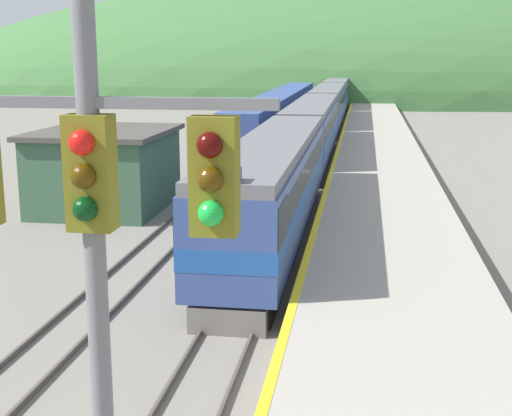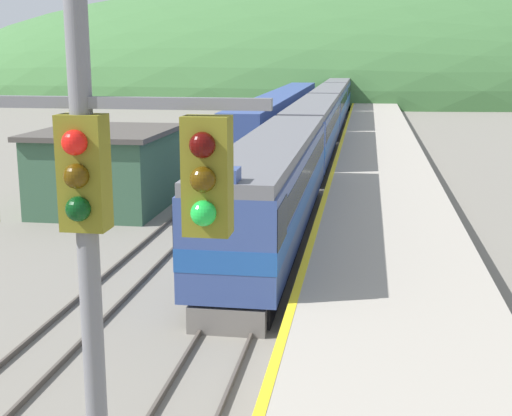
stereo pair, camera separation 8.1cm
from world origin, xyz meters
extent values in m
cube|color=#4C443D|center=(-0.72, 70.00, 0.08)|extent=(0.08, 180.00, 0.16)
cube|color=#4C443D|center=(0.72, 70.00, 0.08)|extent=(0.08, 180.00, 0.16)
cube|color=#4C443D|center=(-5.13, 70.00, 0.08)|extent=(0.08, 180.00, 0.16)
cube|color=#4C443D|center=(-3.69, 70.00, 0.08)|extent=(0.08, 180.00, 0.16)
cube|color=#9E9689|center=(4.61, 50.00, 0.50)|extent=(5.81, 140.00, 1.01)
cube|color=yellow|center=(1.83, 50.00, 1.01)|extent=(0.24, 140.00, 0.01)
ellipsoid|color=#3D6B38|center=(0.00, 127.63, 0.00)|extent=(159.55, 71.80, 39.81)
cube|color=#385B42|center=(-8.99, 29.77, 1.85)|extent=(5.74, 6.91, 3.70)
cube|color=#47423D|center=(-8.99, 29.77, 3.82)|extent=(6.24, 7.41, 0.24)
cube|color=black|center=(0.00, 24.88, 0.42)|extent=(2.31, 19.44, 0.85)
cube|color=#334784|center=(0.00, 24.88, 2.35)|extent=(2.82, 20.68, 3.00)
cube|color=#1E4C99|center=(0.00, 24.88, 2.11)|extent=(2.85, 20.70, 0.66)
cube|color=black|center=(0.00, 24.88, 3.01)|extent=(2.84, 19.44, 0.90)
cube|color=slate|center=(0.00, 24.88, 4.05)|extent=(2.65, 20.68, 0.40)
cube|color=black|center=(0.00, 15.67, 3.01)|extent=(2.86, 2.20, 1.20)
cube|color=#334784|center=(0.00, 14.99, 4.43)|extent=(0.64, 0.80, 0.36)
cube|color=slate|center=(0.00, 14.74, 0.38)|extent=(2.20, 0.40, 0.77)
cube|color=black|center=(0.00, 46.40, 0.42)|extent=(2.31, 19.33, 0.85)
cube|color=#334784|center=(0.00, 46.40, 2.35)|extent=(2.82, 20.56, 3.00)
cube|color=#1E4C99|center=(0.00, 46.40, 2.11)|extent=(2.85, 20.58, 0.66)
cube|color=black|center=(0.00, 46.40, 3.01)|extent=(2.84, 19.33, 0.90)
cube|color=slate|center=(0.00, 46.40, 4.05)|extent=(2.65, 20.56, 0.40)
cube|color=black|center=(0.00, 67.86, 0.42)|extent=(2.31, 19.33, 0.85)
cube|color=#334784|center=(0.00, 67.86, 2.35)|extent=(2.82, 20.56, 3.00)
cube|color=#1E4C99|center=(0.00, 67.86, 2.11)|extent=(2.85, 20.58, 0.66)
cube|color=black|center=(0.00, 67.86, 3.01)|extent=(2.84, 19.33, 0.90)
cube|color=slate|center=(0.00, 67.86, 4.05)|extent=(2.65, 20.56, 0.40)
cube|color=black|center=(0.00, 89.32, 0.42)|extent=(2.31, 19.33, 0.85)
cube|color=#334784|center=(0.00, 89.32, 2.35)|extent=(2.82, 20.56, 3.00)
cube|color=#1E4C99|center=(0.00, 89.32, 2.11)|extent=(2.85, 20.58, 0.66)
cube|color=black|center=(0.00, 89.32, 3.01)|extent=(2.84, 19.33, 0.90)
cube|color=slate|center=(0.00, 89.32, 4.05)|extent=(2.65, 20.56, 0.40)
cube|color=black|center=(-4.41, 64.30, 0.40)|extent=(2.46, 45.19, 0.80)
cube|color=#334784|center=(-4.41, 64.30, 2.32)|extent=(2.90, 47.07, 3.03)
cube|color=slate|center=(1.22, 2.39, 7.22)|extent=(3.30, 0.10, 0.10)
cube|color=#6B6619|center=(1.22, 2.39, 6.62)|extent=(0.40, 0.28, 1.02)
sphere|color=red|center=(1.22, 2.22, 6.90)|extent=(0.22, 0.22, 0.22)
sphere|color=#412C05|center=(1.22, 2.22, 6.62)|extent=(0.22, 0.22, 0.22)
sphere|color=black|center=(1.22, 2.22, 6.33)|extent=(0.22, 0.22, 0.22)
cube|color=#6B6619|center=(2.32, 2.39, 6.62)|extent=(0.40, 0.28, 1.02)
sphere|color=#3C0504|center=(2.32, 2.22, 6.90)|extent=(0.22, 0.22, 0.22)
sphere|color=#412C05|center=(2.32, 2.22, 6.62)|extent=(0.22, 0.22, 0.22)
sphere|color=green|center=(2.32, 2.22, 6.33)|extent=(0.22, 0.22, 0.22)
camera|label=1|loc=(3.56, -3.45, 7.65)|focal=50.00mm
camera|label=2|loc=(3.64, -3.44, 7.65)|focal=50.00mm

